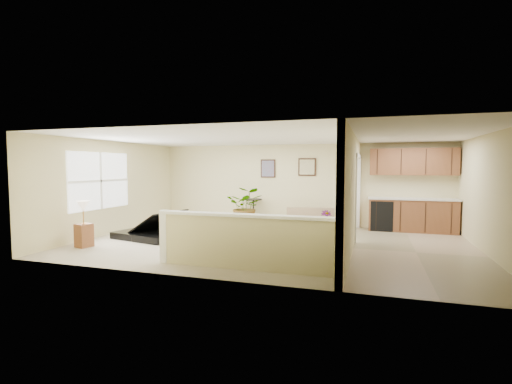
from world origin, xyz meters
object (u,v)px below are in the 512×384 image
(loveseat, at_px, (311,219))
(piano, at_px, (155,211))
(piano_bench, at_px, (206,231))
(lamp_stand, at_px, (84,228))
(palm_plant, at_px, (246,207))
(small_plant, at_px, (326,222))
(accent_table, at_px, (253,208))

(loveseat, bearing_deg, piano, -160.55)
(piano_bench, distance_m, lamp_stand, 2.75)
(loveseat, distance_m, palm_plant, 2.01)
(piano, bearing_deg, loveseat, 43.17)
(piano, bearing_deg, small_plant, 40.53)
(lamp_stand, bearing_deg, piano_bench, 30.56)
(piano_bench, xyz_separation_m, palm_plant, (0.17, 2.50, 0.33))
(piano, relative_size, piano_bench, 2.81)
(palm_plant, bearing_deg, loveseat, -0.74)
(piano, relative_size, palm_plant, 1.82)
(piano_bench, bearing_deg, palm_plant, 86.09)
(piano, distance_m, palm_plant, 2.84)
(loveseat, bearing_deg, small_plant, -10.86)
(piano, relative_size, loveseat, 1.40)
(loveseat, distance_m, accent_table, 1.96)
(piano_bench, distance_m, small_plant, 3.59)
(loveseat, height_order, lamp_stand, lamp_stand)
(loveseat, distance_m, small_plant, 0.43)
(piano, height_order, loveseat, piano)
(piano_bench, height_order, small_plant, small_plant)
(accent_table, distance_m, lamp_stand, 5.06)
(piano, height_order, accent_table, piano)
(accent_table, distance_m, palm_plant, 0.44)
(small_plant, height_order, lamp_stand, lamp_stand)
(loveseat, bearing_deg, piano_bench, -142.90)
(lamp_stand, bearing_deg, palm_plant, 56.96)
(lamp_stand, bearing_deg, small_plant, 38.02)
(small_plant, distance_m, lamp_stand, 6.29)
(piano, height_order, small_plant, piano)
(accent_table, bearing_deg, loveseat, -13.37)
(accent_table, bearing_deg, palm_plant, -103.02)
(piano, height_order, piano_bench, piano)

